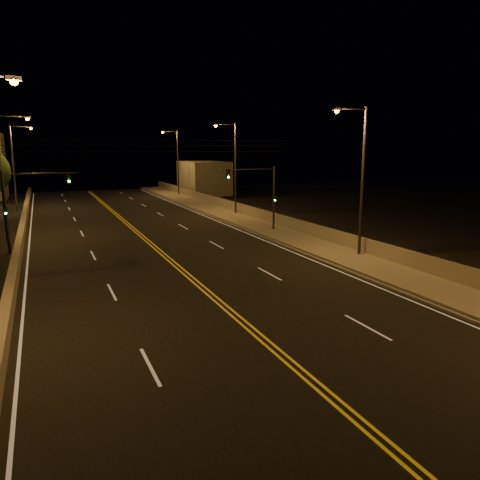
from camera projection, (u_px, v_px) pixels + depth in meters
name	position (u px, v px, depth m)	size (l,w,h in m)	color
road	(193.00, 280.00, 26.10)	(18.00, 120.00, 0.02)	black
sidewalk	(353.00, 260.00, 30.22)	(3.60, 120.00, 0.30)	gray
curb	(328.00, 264.00, 29.51)	(0.14, 120.00, 0.15)	gray
parapet_wall	(374.00, 248.00, 30.72)	(0.30, 120.00, 1.00)	gray
jersey_barrier	(10.00, 292.00, 22.50)	(0.45, 120.00, 0.87)	gray
distant_building_right	(204.00, 178.00, 74.25)	(6.00, 10.00, 5.11)	gray
parapet_rail	(375.00, 240.00, 30.62)	(0.06, 0.06, 120.00)	black
lane_markings	(193.00, 280.00, 26.03)	(17.32, 116.00, 0.00)	silver
streetlight_1	(360.00, 174.00, 30.09)	(2.55, 0.28, 9.79)	#2D2D33
streetlight_2	(233.00, 163.00, 49.55)	(2.55, 0.28, 9.79)	#2D2D33
streetlight_3	(176.00, 159.00, 69.96)	(2.55, 0.28, 9.79)	#2D2D33
streetlight_5	(5.00, 169.00, 36.25)	(2.55, 0.28, 9.79)	#2D2D33
streetlight_6	(15.00, 162.00, 53.77)	(2.55, 0.28, 9.79)	#2D2D33
traffic_signal_right	(263.00, 191.00, 39.76)	(5.11, 0.31, 5.70)	#2D2D33
traffic_signal_left	(22.00, 201.00, 32.58)	(5.11, 0.31, 5.70)	#2D2D33
overhead_wires	(151.00, 146.00, 33.24)	(22.00, 0.03, 0.83)	black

